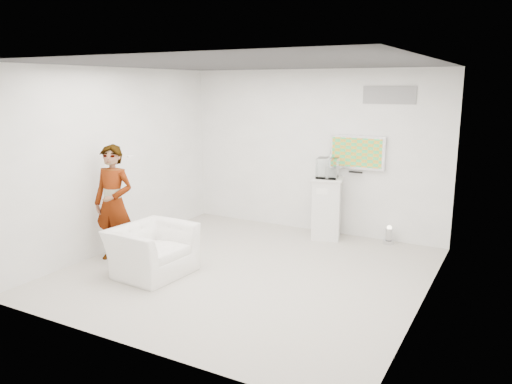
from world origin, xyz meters
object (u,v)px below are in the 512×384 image
Objects in this scene: person at (114,203)px; armchair at (152,250)px; pedestal at (326,208)px; floor_uplight at (389,235)px; tv at (357,152)px.

person is 1.66× the size of armchair.
pedestal is at bearing 37.59° from person.
armchair reaches higher than floor_uplight.
armchair is at bearing -22.01° from person.
floor_uplight is (1.09, 0.20, -0.40)m from pedestal.
person is 1.66× the size of pedestal.
tv is 0.91× the size of pedestal.
pedestal is 3.56× the size of floor_uplight.
person is (-2.94, -2.99, -0.64)m from tv.
armchair is 1.00× the size of pedestal.
person is at bearing -134.49° from tv.
tv is at bearing 36.51° from person.
tv is 1.55m from floor_uplight.
pedestal reaches higher than floor_uplight.
person is at bearing 81.32° from armchair.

